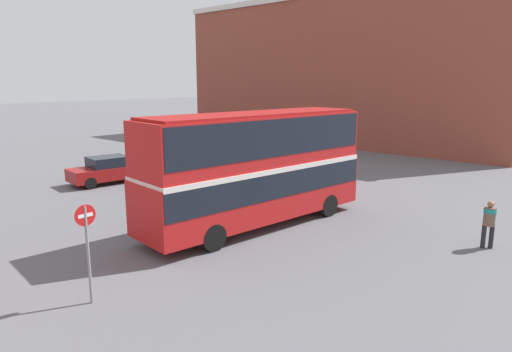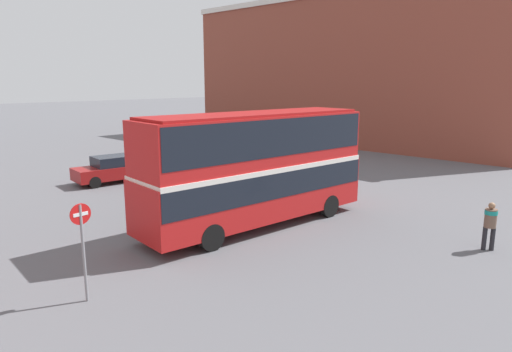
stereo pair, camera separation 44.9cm
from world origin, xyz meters
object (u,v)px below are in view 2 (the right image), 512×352
object	(u,v)px
parked_car_kerb_near	(189,141)
no_entry_sign	(82,238)
parked_car_kerb_far	(111,169)
double_decker_bus	(256,162)
pedestrian_foreground	(490,221)

from	to	relation	value
parked_car_kerb_near	no_entry_sign	size ratio (longest dim) A/B	1.59
parked_car_kerb_near	parked_car_kerb_far	distance (m)	12.94
no_entry_sign	parked_car_kerb_far	bearing A→B (deg)	58.34
double_decker_bus	parked_car_kerb_near	size ratio (longest dim) A/B	2.38
double_decker_bus	no_entry_sign	world-z (taller)	double_decker_bus
double_decker_bus	parked_car_kerb_far	bearing A→B (deg)	95.57
double_decker_bus	parked_car_kerb_far	world-z (taller)	double_decker_bus
parked_car_kerb_far	no_entry_sign	distance (m)	15.47
no_entry_sign	parked_car_kerb_near	bearing A→B (deg)	45.89
pedestrian_foreground	no_entry_sign	world-z (taller)	no_entry_sign
pedestrian_foreground	parked_car_kerb_far	bearing A→B (deg)	-111.30
parked_car_kerb_near	no_entry_sign	bearing A→B (deg)	-132.67
pedestrian_foreground	parked_car_kerb_far	world-z (taller)	pedestrian_foreground
parked_car_kerb_far	no_entry_sign	xyz separation A→B (m)	(-8.11, -13.14, 1.02)
pedestrian_foreground	parked_car_kerb_near	world-z (taller)	pedestrian_foreground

